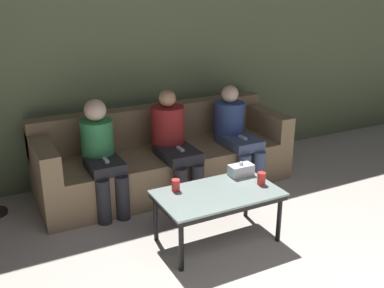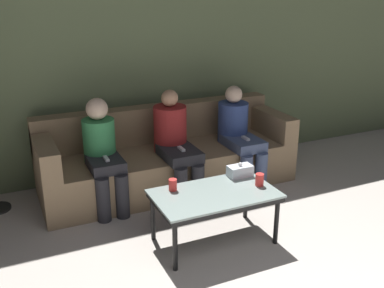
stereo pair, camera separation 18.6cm
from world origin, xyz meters
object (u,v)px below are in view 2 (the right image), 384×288
(couch, at_px, (167,158))
(seated_person_mid_left, at_px, (175,140))
(seated_person_mid_right, at_px, (238,132))
(tissue_box, at_px, (240,171))
(seated_person_left_end, at_px, (102,151))
(coffee_table, at_px, (215,197))
(cup_near_left, at_px, (173,185))
(cup_near_right, at_px, (260,180))

(couch, distance_m, seated_person_mid_left, 0.36)
(seated_person_mid_right, bearing_deg, tissue_box, -118.99)
(seated_person_left_end, distance_m, seated_person_mid_left, 0.74)
(coffee_table, relative_size, tissue_box, 4.63)
(cup_near_left, distance_m, seated_person_left_end, 0.93)
(couch, distance_m, seated_person_left_end, 0.82)
(cup_near_left, bearing_deg, cup_near_right, -17.33)
(seated_person_mid_right, bearing_deg, coffee_table, -128.52)
(tissue_box, height_order, seated_person_mid_left, seated_person_mid_left)
(cup_near_right, distance_m, seated_person_mid_left, 1.11)
(coffee_table, xyz_separation_m, cup_near_left, (-0.30, 0.19, 0.09))
(seated_person_left_end, height_order, seated_person_mid_left, seated_person_mid_left)
(seated_person_left_end, distance_m, seated_person_mid_right, 1.48)
(couch, relative_size, seated_person_left_end, 2.51)
(couch, xyz_separation_m, cup_near_right, (0.34, -1.28, 0.21))
(tissue_box, bearing_deg, seated_person_left_end, 141.47)
(seated_person_mid_left, bearing_deg, cup_near_left, -113.56)
(coffee_table, height_order, seated_person_mid_right, seated_person_mid_right)
(couch, distance_m, tissue_box, 1.10)
(couch, relative_size, seated_person_mid_right, 2.55)
(cup_near_left, distance_m, tissue_box, 0.66)
(coffee_table, relative_size, cup_near_right, 9.51)
(coffee_table, height_order, seated_person_left_end, seated_person_left_end)
(couch, xyz_separation_m, cup_near_left, (-0.36, -1.06, 0.20))
(coffee_table, relative_size, seated_person_left_end, 0.95)
(cup_near_left, xyz_separation_m, tissue_box, (0.66, 0.02, 0.00))
(cup_near_right, distance_m, seated_person_left_end, 1.52)
(seated_person_left_end, relative_size, seated_person_mid_left, 0.99)
(tissue_box, bearing_deg, cup_near_left, -178.21)
(couch, bearing_deg, cup_near_right, -74.92)
(seated_person_mid_left, relative_size, seated_person_mid_right, 1.03)
(tissue_box, bearing_deg, couch, 105.81)
(cup_near_right, bearing_deg, couch, 105.08)
(cup_near_left, height_order, cup_near_right, cup_near_right)
(couch, relative_size, cup_near_left, 27.06)
(cup_near_left, relative_size, seated_person_left_end, 0.09)
(seated_person_left_end, bearing_deg, couch, 16.08)
(seated_person_left_end, xyz_separation_m, seated_person_mid_right, (1.48, -0.02, -0.01))
(couch, xyz_separation_m, seated_person_mid_left, (0.00, -0.23, 0.28))
(seated_person_mid_left, bearing_deg, seated_person_mid_right, -0.22)
(cup_near_right, xyz_separation_m, seated_person_mid_right, (0.40, 1.05, 0.05))
(tissue_box, distance_m, seated_person_mid_right, 0.92)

